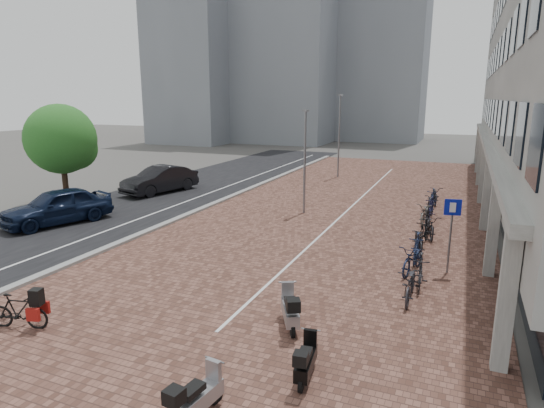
% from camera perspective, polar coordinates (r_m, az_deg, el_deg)
% --- Properties ---
extents(ground, '(140.00, 140.00, 0.00)m').
position_cam_1_polar(ground, '(15.73, -8.56, -9.20)').
color(ground, '#474442').
rests_on(ground, ground).
extents(plaza_brick, '(14.50, 42.00, 0.04)m').
position_cam_1_polar(plaza_brick, '(25.73, 9.30, -0.41)').
color(plaza_brick, brown).
rests_on(plaza_brick, ground).
extents(street_asphalt, '(8.00, 50.00, 0.03)m').
position_cam_1_polar(street_asphalt, '(30.13, -11.48, 1.46)').
color(street_asphalt, black).
rests_on(street_asphalt, ground).
extents(curb, '(0.35, 42.00, 0.14)m').
position_cam_1_polar(curb, '(28.15, -4.89, 1.00)').
color(curb, gray).
rests_on(curb, ground).
extents(lane_line, '(0.12, 44.00, 0.00)m').
position_cam_1_polar(lane_line, '(29.07, -8.21, 1.20)').
color(lane_line, white).
rests_on(lane_line, street_asphalt).
extents(parking_line, '(0.10, 30.00, 0.00)m').
position_cam_1_polar(parking_line, '(25.68, 9.73, -0.39)').
color(parking_line, white).
rests_on(parking_line, plaza_brick).
extents(bg_towers, '(33.00, 23.00, 32.00)m').
position_cam_1_polar(bg_towers, '(65.66, 3.06, 20.05)').
color(bg_towers, gray).
rests_on(bg_towers, ground).
extents(car_navy, '(3.61, 5.42, 1.71)m').
position_cam_1_polar(car_navy, '(24.23, -25.07, -0.26)').
color(car_navy, black).
rests_on(car_navy, ground).
extents(car_dark, '(2.97, 5.37, 1.68)m').
position_cam_1_polar(car_dark, '(30.10, -13.70, 2.95)').
color(car_dark, black).
rests_on(car_dark, ground).
extents(hero_bike, '(1.67, 0.88, 1.13)m').
position_cam_1_polar(hero_bike, '(13.95, -28.89, -11.50)').
color(hero_bike, black).
rests_on(hero_bike, ground).
extents(scooter_front, '(1.16, 1.61, 1.08)m').
position_cam_1_polar(scooter_front, '(12.34, 2.25, -12.77)').
color(scooter_front, '#959499').
rests_on(scooter_front, ground).
extents(scooter_mid, '(0.59, 1.41, 0.94)m').
position_cam_1_polar(scooter_mid, '(10.38, 4.22, -18.62)').
color(scooter_mid, black).
rests_on(scooter_mid, ground).
extents(scooter_back, '(0.66, 1.52, 1.01)m').
position_cam_1_polar(scooter_back, '(9.35, -9.25, -22.45)').
color(scooter_back, gray).
rests_on(scooter_back, ground).
extents(parking_sign, '(0.54, 0.14, 2.62)m').
position_cam_1_polar(parking_sign, '(16.62, 21.32, -2.28)').
color(parking_sign, slate).
rests_on(parking_sign, ground).
extents(lamp_near, '(0.12, 0.12, 5.28)m').
position_cam_1_polar(lamp_near, '(23.68, 4.07, 5.06)').
color(lamp_near, slate).
rests_on(lamp_near, ground).
extents(lamp_far, '(0.12, 0.12, 6.11)m').
position_cam_1_polar(lamp_far, '(35.05, 8.30, 8.21)').
color(lamp_far, gray).
rests_on(lamp_far, ground).
extents(street_tree, '(3.86, 3.86, 5.61)m').
position_cam_1_polar(street_tree, '(28.28, -24.38, 7.12)').
color(street_tree, '#382619').
rests_on(street_tree, ground).
extents(bike_row, '(1.34, 15.81, 1.05)m').
position_cam_1_polar(bike_row, '(21.03, 18.49, -2.51)').
color(bike_row, '#222127').
rests_on(bike_row, ground).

